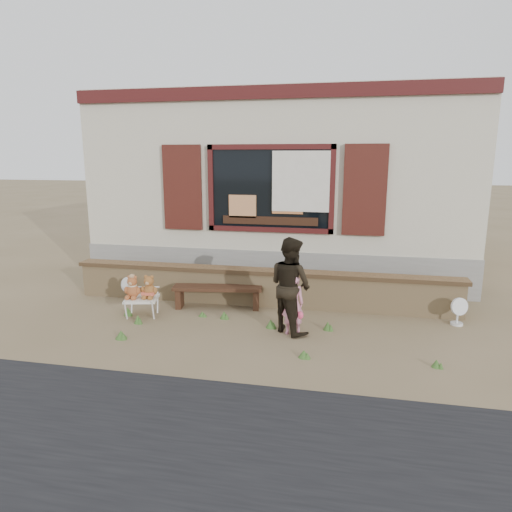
% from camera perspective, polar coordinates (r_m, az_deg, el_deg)
% --- Properties ---
extents(ground, '(80.00, 80.00, 0.00)m').
position_cam_1_polar(ground, '(7.54, -0.94, -8.41)').
color(ground, brown).
rests_on(ground, ground).
extents(shopfront, '(8.04, 5.13, 4.00)m').
position_cam_1_polar(shopfront, '(11.49, 3.99, 8.98)').
color(shopfront, '#ADA48C').
rests_on(shopfront, ground).
extents(brick_wall, '(7.10, 0.36, 0.67)m').
position_cam_1_polar(brick_wall, '(8.36, 0.56, -3.84)').
color(brick_wall, tan).
rests_on(brick_wall, ground).
extents(bench, '(1.61, 0.57, 0.41)m').
position_cam_1_polar(bench, '(8.20, -4.82, -4.52)').
color(bench, '#321D11').
rests_on(bench, ground).
extents(folding_chair, '(0.62, 0.58, 0.33)m').
position_cam_1_polar(folding_chair, '(8.01, -14.10, -5.28)').
color(folding_chair, silver).
rests_on(folding_chair, ground).
extents(teddy_bear_left, '(0.34, 0.31, 0.40)m').
position_cam_1_polar(teddy_bear_left, '(7.98, -15.17, -3.69)').
color(teddy_bear_left, brown).
rests_on(teddy_bear_left, folding_chair).
extents(teddy_bear_right, '(0.34, 0.32, 0.40)m').
position_cam_1_polar(teddy_bear_right, '(7.92, -13.20, -3.70)').
color(teddy_bear_right, brown).
rests_on(teddy_bear_right, folding_chair).
extents(child, '(0.40, 0.32, 0.95)m').
position_cam_1_polar(child, '(6.99, 4.61, -6.00)').
color(child, pink).
rests_on(child, ground).
extents(adult, '(0.92, 0.90, 1.49)m').
position_cam_1_polar(adult, '(7.00, 4.32, -3.65)').
color(adult, black).
rests_on(adult, ground).
extents(fan_left, '(0.30, 0.20, 0.48)m').
position_cam_1_polar(fan_left, '(8.89, -15.54, -4.00)').
color(fan_left, silver).
rests_on(fan_left, ground).
extents(fan_right, '(0.30, 0.19, 0.46)m').
position_cam_1_polar(fan_right, '(8.08, 23.92, -6.32)').
color(fan_right, silver).
rests_on(fan_right, ground).
extents(grass_tufts, '(4.98, 1.43, 0.14)m').
position_cam_1_polar(grass_tufts, '(7.23, -4.09, -8.82)').
color(grass_tufts, '#3C6227').
rests_on(grass_tufts, ground).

